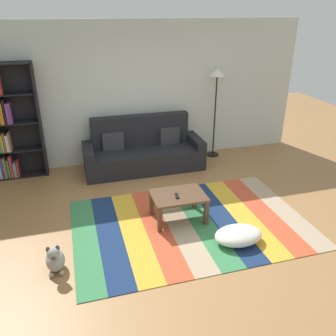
# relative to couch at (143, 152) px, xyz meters

# --- Properties ---
(ground_plane) EXTENTS (14.00, 14.00, 0.00)m
(ground_plane) POSITION_rel_couch_xyz_m (-0.01, -2.02, -0.34)
(ground_plane) COLOR #9E7042
(back_wall) EXTENTS (6.80, 0.10, 2.70)m
(back_wall) POSITION_rel_couch_xyz_m (-0.01, 0.53, 1.01)
(back_wall) COLOR silver
(back_wall) RESTS_ON ground_plane
(rug) EXTENTS (3.35, 2.23, 0.01)m
(rug) POSITION_rel_couch_xyz_m (0.23, -2.12, -0.33)
(rug) COLOR #387F4C
(rug) RESTS_ON ground_plane
(couch) EXTENTS (2.26, 0.80, 1.00)m
(couch) POSITION_rel_couch_xyz_m (0.00, 0.00, 0.00)
(couch) COLOR black
(couch) RESTS_ON ground_plane
(bookshelf) EXTENTS (0.90, 0.28, 2.06)m
(bookshelf) POSITION_rel_couch_xyz_m (-2.36, 0.28, 0.67)
(bookshelf) COLOR black
(bookshelf) RESTS_ON ground_plane
(coffee_table) EXTENTS (0.77, 0.56, 0.41)m
(coffee_table) POSITION_rel_couch_xyz_m (0.09, -1.96, 0.01)
(coffee_table) COLOR #513826
(coffee_table) RESTS_ON rug
(pouf) EXTENTS (0.65, 0.45, 0.20)m
(pouf) POSITION_rel_couch_xyz_m (0.69, -2.72, -0.22)
(pouf) COLOR white
(pouf) RESTS_ON rug
(dog) EXTENTS (0.22, 0.35, 0.40)m
(dog) POSITION_rel_couch_xyz_m (-1.65, -2.61, -0.18)
(dog) COLOR #9E998E
(dog) RESTS_ON ground_plane
(standing_lamp) EXTENTS (0.32, 0.32, 1.80)m
(standing_lamp) POSITION_rel_couch_xyz_m (1.56, 0.22, 1.17)
(standing_lamp) COLOR black
(standing_lamp) RESTS_ON ground_plane
(tv_remote) EXTENTS (0.07, 0.15, 0.02)m
(tv_remote) POSITION_rel_couch_xyz_m (0.05, -2.00, 0.09)
(tv_remote) COLOR black
(tv_remote) RESTS_ON coffee_table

